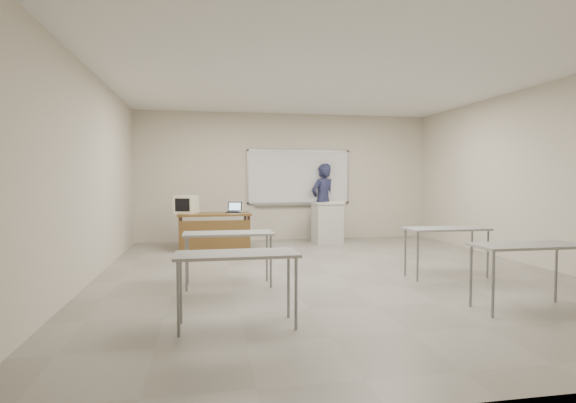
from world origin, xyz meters
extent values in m
cube|color=gray|center=(0.00, 0.00, -0.01)|extent=(7.00, 8.00, 0.01)
cube|color=white|center=(0.30, 3.97, 1.50)|extent=(2.40, 0.03, 1.20)
cube|color=#B7BABC|center=(0.30, 3.97, 2.12)|extent=(2.48, 0.04, 0.04)
cube|color=#B7BABC|center=(0.30, 3.97, 0.88)|extent=(2.48, 0.04, 0.04)
cube|color=#B7BABC|center=(-0.92, 3.97, 1.50)|extent=(0.04, 0.04, 1.28)
cube|color=#B7BABC|center=(1.52, 3.97, 1.50)|extent=(0.04, 0.04, 1.28)
cube|color=#B7BABC|center=(0.30, 3.92, 0.84)|extent=(2.16, 0.07, 0.02)
cube|color=#9E9F9A|center=(-1.60, -0.50, 0.71)|extent=(1.20, 0.50, 0.03)
cylinder|color=slate|center=(-2.15, -0.70, 0.35)|extent=(0.03, 0.03, 0.70)
cylinder|color=slate|center=(-1.05, -0.70, 0.35)|extent=(0.03, 0.03, 0.70)
cylinder|color=slate|center=(-2.15, -0.30, 0.35)|extent=(0.03, 0.03, 0.70)
cylinder|color=slate|center=(-1.05, -0.30, 0.35)|extent=(0.03, 0.03, 0.70)
cube|color=#9E9F9A|center=(1.60, -0.50, 0.71)|extent=(1.20, 0.50, 0.03)
cylinder|color=slate|center=(1.05, -0.70, 0.35)|extent=(0.03, 0.03, 0.70)
cylinder|color=slate|center=(2.15, -0.70, 0.35)|extent=(0.03, 0.03, 0.70)
cylinder|color=slate|center=(1.05, -0.30, 0.35)|extent=(0.03, 0.03, 0.70)
cylinder|color=slate|center=(2.15, -0.30, 0.35)|extent=(0.03, 0.03, 0.70)
cube|color=#9E9F9A|center=(-1.60, -2.20, 0.71)|extent=(1.20, 0.50, 0.03)
cylinder|color=slate|center=(-2.15, -2.40, 0.35)|extent=(0.03, 0.03, 0.70)
cylinder|color=slate|center=(-1.05, -2.40, 0.35)|extent=(0.03, 0.03, 0.70)
cylinder|color=slate|center=(-2.15, -2.00, 0.35)|extent=(0.03, 0.03, 0.70)
cylinder|color=slate|center=(-1.05, -2.00, 0.35)|extent=(0.03, 0.03, 0.70)
cube|color=#9E9F9A|center=(1.60, -2.20, 0.71)|extent=(1.20, 0.50, 0.03)
cylinder|color=slate|center=(1.05, -2.40, 0.35)|extent=(0.03, 0.03, 0.70)
cylinder|color=slate|center=(1.05, -2.00, 0.35)|extent=(0.03, 0.03, 0.70)
cylinder|color=slate|center=(2.15, -2.00, 0.35)|extent=(0.03, 0.03, 0.70)
cube|color=brown|center=(-1.73, 2.71, 0.73)|extent=(1.47, 0.73, 0.04)
cube|color=brown|center=(-1.73, 2.36, 0.32)|extent=(1.39, 0.03, 0.63)
cylinder|color=#3F261A|center=(-2.41, 2.40, 0.35)|extent=(0.06, 0.06, 0.71)
cylinder|color=#3F261A|center=(-1.06, 2.40, 0.35)|extent=(0.06, 0.06, 0.71)
cylinder|color=#3F261A|center=(-2.41, 3.02, 0.35)|extent=(0.06, 0.06, 0.71)
cylinder|color=#3F261A|center=(-1.06, 3.02, 0.35)|extent=(0.06, 0.06, 0.71)
cube|color=beige|center=(0.80, 3.20, 0.44)|extent=(0.62, 0.44, 0.88)
cube|color=beige|center=(0.80, 3.20, 0.90)|extent=(0.66, 0.48, 0.04)
cube|color=#EEEAC4|center=(-2.28, 2.86, 0.93)|extent=(0.38, 0.40, 0.36)
cube|color=#EEEAC4|center=(-2.28, 2.64, 0.93)|extent=(0.40, 0.04, 0.38)
cube|color=black|center=(-2.28, 2.62, 0.93)|extent=(0.31, 0.01, 0.26)
cube|color=black|center=(-1.33, 2.81, 0.76)|extent=(0.29, 0.21, 0.02)
cube|color=black|center=(-1.33, 2.80, 0.77)|extent=(0.24, 0.12, 0.01)
cube|color=black|center=(-1.33, 2.94, 0.87)|extent=(0.29, 0.06, 0.20)
cube|color=#9EC7ED|center=(-1.33, 2.93, 0.87)|extent=(0.25, 0.05, 0.16)
ellipsoid|color=gray|center=(-1.18, 2.76, 0.77)|extent=(0.10, 0.07, 0.04)
cube|color=#EEEAC4|center=(0.95, 3.08, 0.93)|extent=(0.42, 0.24, 0.02)
imported|color=black|center=(0.88, 3.90, 0.91)|extent=(0.79, 0.68, 1.82)
camera|label=1|loc=(-1.89, -6.57, 1.45)|focal=28.00mm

